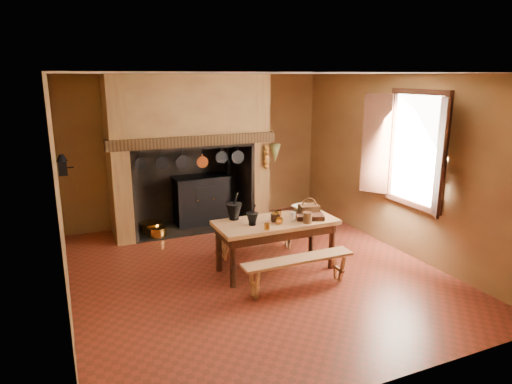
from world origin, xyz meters
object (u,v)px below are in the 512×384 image
Objects in this scene: work_table at (276,228)px; bench_front at (298,266)px; iron_range at (202,199)px; coffee_grinder at (275,217)px; wicker_basket at (309,210)px; mixing_bowl at (303,208)px.

work_table is 0.75m from bench_front.
bench_front is at bearing -83.76° from iron_range.
coffee_grinder is (-0.02, -0.03, 0.18)m from work_table.
bench_front is at bearing -90.00° from work_table.
bench_front is at bearing -118.41° from wicker_basket.
coffee_grinder is at bearing -152.77° from mixing_bowl.
mixing_bowl reaches higher than work_table.
wicker_basket reaches higher than bench_front.
work_table reaches higher than bench_front.
wicker_basket is (0.56, 0.03, 0.21)m from work_table.
iron_range is at bearing 113.53° from mixing_bowl.
mixing_bowl is 0.99× the size of wicker_basket.
bench_front is at bearing -75.41° from coffee_grinder.
iron_range is at bearing 97.92° from work_table.
iron_range is at bearing 109.86° from coffee_grinder.
bench_front is (-0.00, -0.68, -0.31)m from work_table.
iron_range is 5.12× the size of wicker_basket.
work_table is 1.12× the size of bench_front.
iron_range is at bearing 119.99° from wicker_basket.
bench_front is 1.04m from wicker_basket.
mixing_bowl is at bearing 39.78° from coffee_grinder.
iron_range reaches higher than mixing_bowl.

